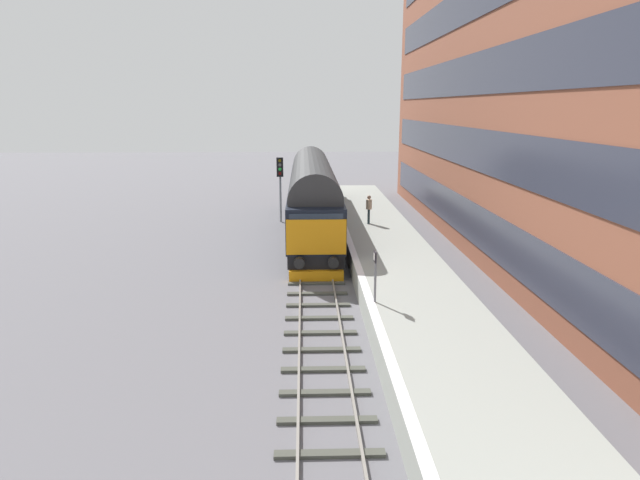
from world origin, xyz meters
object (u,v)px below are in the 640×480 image
diesel_locomotive (312,193)px  signal_post_near (280,180)px  platform_number_sign (375,268)px  waiting_passenger (369,207)px

diesel_locomotive → signal_post_near: size_ratio=4.53×
signal_post_near → platform_number_sign: size_ratio=2.41×
signal_post_near → platform_number_sign: (3.97, -18.64, -0.62)m
diesel_locomotive → signal_post_near: bearing=120.7°
signal_post_near → platform_number_sign: 19.07m
diesel_locomotive → signal_post_near: diesel_locomotive is taller
signal_post_near → waiting_passenger: signal_post_near is taller
waiting_passenger → platform_number_sign: bearing=-176.0°
signal_post_near → waiting_passenger: 7.68m
platform_number_sign → diesel_locomotive: bearing=97.1°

